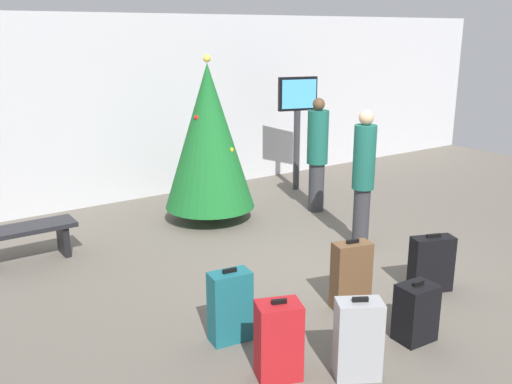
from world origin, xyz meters
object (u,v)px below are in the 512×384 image
(suitcase_0, at_px, (431,264))
(suitcase_4, at_px, (416,313))
(flight_info_kiosk, at_px, (297,114))
(suitcase_5, at_px, (230,306))
(suitcase_2, at_px, (358,339))
(suitcase_3, at_px, (279,341))
(traveller_0, at_px, (363,175))
(suitcase_1, at_px, (351,276))
(waiting_bench, at_px, (26,236))
(traveller_1, at_px, (317,152))
(holiday_tree, at_px, (209,137))

(suitcase_0, distance_m, suitcase_4, 1.19)
(flight_info_kiosk, relative_size, suitcase_5, 2.80)
(suitcase_0, height_order, suitcase_2, suitcase_2)
(suitcase_0, height_order, suitcase_5, suitcase_5)
(suitcase_3, bearing_deg, suitcase_5, 91.49)
(traveller_0, relative_size, suitcase_1, 2.41)
(suitcase_1, bearing_deg, suitcase_3, -157.22)
(waiting_bench, relative_size, suitcase_0, 1.81)
(suitcase_0, distance_m, suitcase_3, 2.49)
(traveller_1, xyz_separation_m, suitcase_5, (-3.37, -2.71, -0.64))
(waiting_bench, relative_size, suitcase_1, 1.59)
(waiting_bench, relative_size, suitcase_5, 1.67)
(suitcase_1, distance_m, suitcase_5, 1.43)
(holiday_tree, bearing_deg, waiting_bench, -177.40)
(suitcase_0, xyz_separation_m, suitcase_3, (-2.46, -0.39, 0.02))
(traveller_0, xyz_separation_m, suitcase_3, (-2.83, -1.90, -0.67))
(suitcase_2, bearing_deg, suitcase_5, 117.27)
(waiting_bench, height_order, suitcase_5, suitcase_5)
(suitcase_1, xyz_separation_m, suitcase_5, (-1.42, 0.16, -0.02))
(traveller_1, height_order, suitcase_2, traveller_1)
(waiting_bench, relative_size, suitcase_3, 1.70)
(suitcase_5, bearing_deg, suitcase_3, -88.51)
(holiday_tree, xyz_separation_m, suitcase_0, (0.82, -3.64, -1.01))
(suitcase_1, bearing_deg, suitcase_0, -10.84)
(holiday_tree, xyz_separation_m, suitcase_1, (-0.24, -3.44, -0.96))
(suitcase_5, bearing_deg, traveller_0, 21.86)
(flight_info_kiosk, relative_size, suitcase_2, 2.78)
(suitcase_2, bearing_deg, holiday_tree, 76.21)
(traveller_0, xyz_separation_m, suitcase_4, (-1.37, -2.15, -0.73))
(traveller_0, relative_size, suitcase_4, 3.08)
(waiting_bench, bearing_deg, suitcase_3, -73.37)
(flight_info_kiosk, bearing_deg, suitcase_2, -123.29)
(traveller_1, bearing_deg, suitcase_5, -141.16)
(flight_info_kiosk, bearing_deg, traveller_1, -114.19)
(flight_info_kiosk, distance_m, traveller_1, 1.43)
(suitcase_2, height_order, suitcase_3, suitcase_2)
(holiday_tree, height_order, suitcase_0, holiday_tree)
(flight_info_kiosk, distance_m, suitcase_5, 5.67)
(waiting_bench, xyz_separation_m, suitcase_4, (2.63, -4.15, -0.06))
(traveller_1, bearing_deg, suitcase_0, -106.00)
(traveller_0, bearing_deg, suitcase_1, -137.56)
(waiting_bench, height_order, suitcase_4, suitcase_4)
(suitcase_4, bearing_deg, suitcase_2, -171.82)
(traveller_1, bearing_deg, suitcase_4, -116.92)
(suitcase_5, bearing_deg, suitcase_4, -34.19)
(suitcase_0, xyz_separation_m, suitcase_4, (-1.00, -0.64, -0.04))
(traveller_0, relative_size, traveller_1, 1.01)
(traveller_0, distance_m, suitcase_4, 2.65)
(flight_info_kiosk, height_order, traveller_1, flight_info_kiosk)
(flight_info_kiosk, relative_size, suitcase_3, 2.85)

